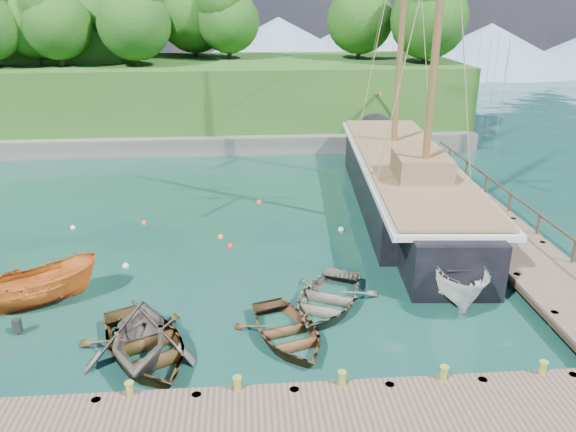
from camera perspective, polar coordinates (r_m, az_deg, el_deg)
name	(u,v)px	position (r m, az deg, el deg)	size (l,w,h in m)	color
ground	(265,312)	(21.31, -2.31, -9.77)	(160.00, 160.00, 0.00)	#0F3425
dock_near	(350,423)	(16.02, 6.36, -20.21)	(20.00, 3.20, 1.10)	#4F3D31
dock_east	(488,222)	(29.91, 19.66, -0.59)	(3.20, 24.00, 1.10)	#4F3D31
bollard_0	(133,413)	(17.48, -15.51, -18.69)	(0.26, 0.26, 0.45)	olive
bollard_1	(238,407)	(17.15, -5.07, -18.75)	(0.26, 0.26, 0.45)	olive
bollard_2	(341,401)	(17.34, 5.41, -18.23)	(0.26, 0.26, 0.45)	olive
bollard_3	(441,396)	(18.04, 15.29, -17.21)	(0.26, 0.26, 0.45)	olive
bollard_4	(538,390)	(19.19, 24.10, -15.88)	(0.26, 0.26, 0.45)	olive
rowboat_0	(146,356)	(19.60, -14.26, -13.60)	(3.58, 5.02, 1.04)	#523B1C
rowboat_1	(142,360)	(19.45, -14.64, -13.95)	(3.57, 4.14, 2.18)	#5B534D
rowboat_2	(288,340)	(19.78, -0.04, -12.48)	(3.01, 4.22, 0.87)	#51361E
rowboat_3	(326,307)	(21.68, 3.92, -9.21)	(3.32, 4.65, 0.96)	#5C584D
motorboat_orange	(41,305)	(23.76, -23.82, -8.24)	(1.72, 4.58, 1.77)	#CF6721
cabin_boat_white	(454,294)	(23.44, 16.48, -7.60)	(1.98, 5.26, 2.03)	silver
schooner	(405,185)	(32.04, 11.79, 3.05)	(6.72, 28.12, 20.70)	black
mooring_buoy_0	(126,267)	(25.63, -16.16, -4.95)	(0.30, 0.30, 0.30)	silver
mooring_buoy_1	(221,238)	(27.67, -6.86, -2.19)	(0.30, 0.30, 0.30)	orange
mooring_buoy_2	(230,247)	(26.65, -5.89, -3.11)	(0.31, 0.31, 0.31)	#F8350C
mooring_buoy_3	(341,230)	(28.44, 5.43, -1.45)	(0.33, 0.33, 0.33)	white
mooring_buoy_4	(144,223)	(30.08, -14.39, -0.74)	(0.28, 0.28, 0.28)	#F1511D
mooring_buoy_5	(259,203)	(32.04, -2.95, 1.32)	(0.34, 0.34, 0.34)	#D94E1B
mooring_buoy_6	(73,228)	(30.59, -21.00, -1.16)	(0.27, 0.27, 0.27)	white
headland	(95,65)	(51.35, -18.97, 14.26)	(51.00, 19.31, 12.90)	#474744
distant_ridge	(274,43)	(88.58, -1.45, 17.21)	(117.00, 40.00, 10.00)	#728CA5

